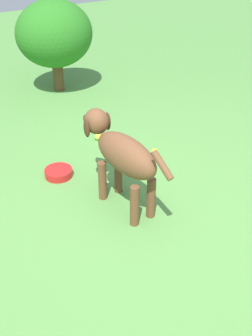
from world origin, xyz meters
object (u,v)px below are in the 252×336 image
tennis_ball_0 (98,137)px  water_bowl (59,173)px  tennis_ball_1 (155,152)px  dog (121,153)px

tennis_ball_0 → water_bowl: 0.66m
tennis_ball_0 → tennis_ball_1: bearing=-60.6°
dog → water_bowl: 0.72m
tennis_ball_0 → tennis_ball_1: same height
tennis_ball_1 → dog: bearing=-144.3°
dog → tennis_ball_1: size_ratio=14.17×
dog → tennis_ball_0: 1.04m
water_bowl → tennis_ball_1: bearing=-9.5°
water_bowl → dog: bearing=-66.3°
dog → water_bowl: (-0.24, 0.56, -0.39)m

